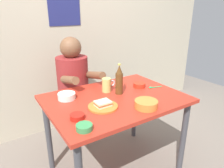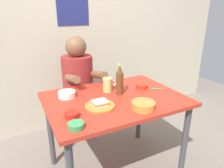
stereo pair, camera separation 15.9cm
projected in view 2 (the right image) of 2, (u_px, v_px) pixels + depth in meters
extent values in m
cube|color=#BCB299|center=(73.00, 20.00, 2.36)|extent=(4.40, 0.08, 2.60)
cube|color=navy|center=(73.00, 5.00, 2.26)|extent=(0.36, 0.01, 0.44)
cube|color=#B72D1E|center=(115.00, 99.00, 1.68)|extent=(1.10, 0.80, 0.03)
cylinder|color=#3F3F44|center=(184.00, 143.00, 1.73)|extent=(0.05, 0.05, 0.71)
cylinder|color=#3F3F44|center=(50.00, 132.00, 1.88)|extent=(0.05, 0.05, 0.71)
cylinder|color=#3F3F44|center=(139.00, 110.00, 2.30)|extent=(0.05, 0.05, 0.71)
cylinder|color=#4C4C51|center=(80.00, 122.00, 2.34)|extent=(0.08, 0.08, 0.41)
cylinder|color=maroon|center=(79.00, 104.00, 2.26)|extent=(0.34, 0.34, 0.04)
cylinder|color=maroon|center=(78.00, 80.00, 2.16)|extent=(0.32, 0.32, 0.52)
sphere|color=brown|center=(76.00, 47.00, 2.04)|extent=(0.21, 0.21, 0.21)
cylinder|color=brown|center=(72.00, 79.00, 1.86)|extent=(0.07, 0.31, 0.14)
cylinder|color=brown|center=(98.00, 75.00, 1.97)|extent=(0.07, 0.31, 0.14)
cylinder|color=orange|center=(100.00, 106.00, 1.51)|extent=(0.22, 0.22, 0.01)
cube|color=beige|center=(100.00, 104.00, 1.50)|extent=(0.11, 0.09, 0.01)
cube|color=#9E592D|center=(100.00, 103.00, 1.50)|extent=(0.11, 0.09, 0.01)
cube|color=beige|center=(100.00, 101.00, 1.49)|extent=(0.11, 0.09, 0.01)
cylinder|color=#D1BC66|center=(108.00, 85.00, 1.78)|extent=(0.08, 0.08, 0.12)
torus|color=silver|center=(114.00, 83.00, 1.80)|extent=(0.06, 0.01, 0.06)
cylinder|color=#593819|center=(120.00, 84.00, 1.71)|extent=(0.06, 0.06, 0.18)
cone|color=#593819|center=(120.00, 70.00, 1.67)|extent=(0.05, 0.05, 0.07)
cylinder|color=#BFB74C|center=(120.00, 65.00, 1.66)|extent=(0.03, 0.03, 0.01)
cylinder|color=#B21E14|center=(72.00, 115.00, 1.36)|extent=(0.10, 0.10, 0.03)
cylinder|color=maroon|center=(72.00, 114.00, 1.36)|extent=(0.08, 0.08, 0.02)
cylinder|color=#388C4C|center=(76.00, 125.00, 1.24)|extent=(0.10, 0.10, 0.03)
cylinder|color=#5B643A|center=(76.00, 124.00, 1.23)|extent=(0.08, 0.08, 0.02)
cylinder|color=orange|center=(143.00, 106.00, 1.47)|extent=(0.17, 0.17, 0.05)
cylinder|color=#B25B2D|center=(143.00, 104.00, 1.46)|extent=(0.14, 0.14, 0.02)
cylinder|color=silver|center=(67.00, 94.00, 1.67)|extent=(0.14, 0.14, 0.05)
cylinder|color=tan|center=(67.00, 93.00, 1.67)|extent=(0.11, 0.11, 0.02)
cylinder|color=red|center=(142.00, 86.00, 1.86)|extent=(0.11, 0.11, 0.04)
cylinder|color=#A33521|center=(142.00, 85.00, 1.86)|extent=(0.09, 0.09, 0.02)
cylinder|color=#26A559|center=(159.00, 89.00, 1.84)|extent=(0.11, 0.03, 0.01)
ellipsoid|color=#26A559|center=(153.00, 89.00, 1.83)|extent=(0.04, 0.02, 0.01)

